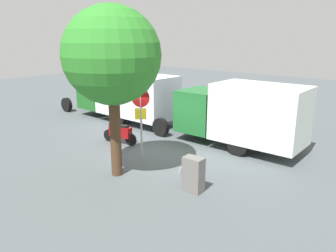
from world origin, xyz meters
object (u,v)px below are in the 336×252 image
object	(u,v)px
box_truck_far	(124,94)
bike_rack_hoop	(189,176)
stop_sign	(141,112)
utility_cabinet	(193,174)
box_truck_near	(238,112)
street_tree	(112,57)
motorcycle	(120,132)

from	to	relation	value
box_truck_far	bike_rack_hoop	size ratio (longest dim) A/B	9.83
stop_sign	utility_cabinet	xyz separation A→B (m)	(-3.29, 0.89, -1.34)
utility_cabinet	box_truck_near	bearing A→B (deg)	-75.75
utility_cabinet	box_truck_far	bearing A→B (deg)	-27.99
box_truck_near	stop_sign	bearing A→B (deg)	58.85
utility_cabinet	street_tree	bearing A→B (deg)	15.61
box_truck_near	box_truck_far	distance (m)	7.31
motorcycle	box_truck_near	bearing A→B (deg)	-154.93
stop_sign	street_tree	xyz separation A→B (m)	(-0.49, 1.68, 2.21)
box_truck_far	motorcycle	distance (m)	4.43
motorcycle	utility_cabinet	size ratio (longest dim) A/B	1.58
box_truck_near	motorcycle	distance (m)	5.35
box_truck_near	utility_cabinet	distance (m)	4.95
box_truck_far	motorcycle	bearing A→B (deg)	134.75
stop_sign	utility_cabinet	distance (m)	3.66
stop_sign	bike_rack_hoop	bearing A→B (deg)	177.96
motorcycle	utility_cabinet	distance (m)	5.60
motorcycle	stop_sign	xyz separation A→B (m)	(-2.09, 0.65, 1.38)
utility_cabinet	motorcycle	bearing A→B (deg)	-15.97
box_truck_far	bike_rack_hoop	bearing A→B (deg)	152.62
motorcycle	bike_rack_hoop	world-z (taller)	motorcycle
street_tree	bike_rack_hoop	distance (m)	4.83
box_truck_far	stop_sign	bearing A→B (deg)	143.60
bike_rack_hoop	street_tree	bearing A→B (deg)	38.79
box_truck_near	bike_rack_hoop	xyz separation A→B (m)	(-0.37, 3.89, -1.58)
street_tree	bike_rack_hoop	bearing A→B (deg)	-141.21
motorcycle	street_tree	world-z (taller)	street_tree
box_truck_far	utility_cabinet	size ratio (longest dim) A/B	7.38
box_truck_far	utility_cabinet	world-z (taller)	box_truck_far
box_truck_near	street_tree	world-z (taller)	street_tree
box_truck_near	bike_rack_hoop	distance (m)	4.21
box_truck_near	box_truck_far	xyz separation A→B (m)	(7.31, 0.18, -0.04)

